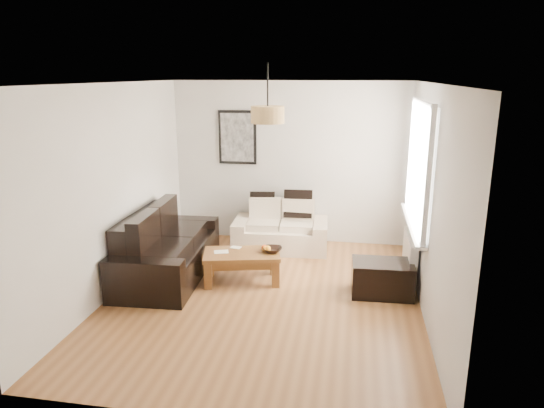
% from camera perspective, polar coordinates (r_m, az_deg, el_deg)
% --- Properties ---
extents(floor, '(4.50, 4.50, 0.00)m').
position_cam_1_polar(floor, '(6.16, -0.97, -10.92)').
color(floor, brown).
rests_on(floor, ground).
extents(ceiling, '(3.80, 4.50, 0.00)m').
position_cam_1_polar(ceiling, '(5.54, -1.09, 14.02)').
color(ceiling, white).
rests_on(ceiling, floor).
extents(wall_back, '(3.80, 0.04, 2.60)m').
position_cam_1_polar(wall_back, '(7.89, 2.06, 4.84)').
color(wall_back, silver).
rests_on(wall_back, floor).
extents(wall_front, '(3.80, 0.04, 2.60)m').
position_cam_1_polar(wall_front, '(3.64, -7.76, -7.76)').
color(wall_front, silver).
rests_on(wall_front, floor).
extents(wall_left, '(0.04, 4.50, 2.60)m').
position_cam_1_polar(wall_left, '(6.34, -18.14, 1.55)').
color(wall_left, silver).
rests_on(wall_left, floor).
extents(wall_right, '(0.04, 4.50, 2.60)m').
position_cam_1_polar(wall_right, '(5.68, 18.15, 0.02)').
color(wall_right, silver).
rests_on(wall_right, floor).
extents(window_bay, '(0.14, 1.90, 1.60)m').
position_cam_1_polar(window_bay, '(6.39, 17.05, 4.48)').
color(window_bay, white).
rests_on(window_bay, wall_right).
extents(radiator, '(0.10, 0.90, 0.52)m').
position_cam_1_polar(radiator, '(6.70, 15.91, -5.79)').
color(radiator, white).
rests_on(radiator, wall_right).
extents(poster, '(0.62, 0.04, 0.87)m').
position_cam_1_polar(poster, '(7.95, -4.08, 7.82)').
color(poster, black).
rests_on(poster, wall_back).
extents(pendant_shade, '(0.40, 0.40, 0.20)m').
position_cam_1_polar(pendant_shade, '(5.85, -0.51, 10.46)').
color(pendant_shade, tan).
rests_on(pendant_shade, ceiling).
extents(loveseat_cream, '(1.51, 0.88, 0.73)m').
position_cam_1_polar(loveseat_cream, '(7.67, 1.03, -2.66)').
color(loveseat_cream, beige).
rests_on(loveseat_cream, floor).
extents(sofa_leather, '(1.08, 2.06, 0.87)m').
position_cam_1_polar(sofa_leather, '(6.80, -12.20, -4.76)').
color(sofa_leather, black).
rests_on(sofa_leather, floor).
extents(coffee_table, '(1.10, 0.76, 0.41)m').
position_cam_1_polar(coffee_table, '(6.54, -3.55, -7.38)').
color(coffee_table, brown).
rests_on(coffee_table, floor).
extents(ottoman, '(0.77, 0.52, 0.43)m').
position_cam_1_polar(ottoman, '(6.31, 12.82, -8.52)').
color(ottoman, black).
rests_on(ottoman, floor).
extents(cushion_left, '(0.41, 0.17, 0.39)m').
position_cam_1_polar(cushion_left, '(7.80, -1.14, 0.02)').
color(cushion_left, black).
rests_on(cushion_left, loveseat_cream).
extents(cushion_right, '(0.46, 0.17, 0.45)m').
position_cam_1_polar(cushion_right, '(7.71, 3.08, 0.02)').
color(cushion_right, black).
rests_on(cushion_right, loveseat_cream).
extents(fruit_bowl, '(0.28, 0.28, 0.06)m').
position_cam_1_polar(fruit_bowl, '(6.47, 0.06, -5.39)').
color(fruit_bowl, black).
rests_on(fruit_bowl, coffee_table).
extents(orange_a, '(0.09, 0.09, 0.07)m').
position_cam_1_polar(orange_a, '(6.47, -0.80, -5.30)').
color(orange_a, orange).
rests_on(orange_a, fruit_bowl).
extents(orange_b, '(0.09, 0.09, 0.09)m').
position_cam_1_polar(orange_b, '(6.47, -0.52, -5.29)').
color(orange_b, orange).
rests_on(orange_b, fruit_bowl).
extents(orange_c, '(0.08, 0.08, 0.08)m').
position_cam_1_polar(orange_c, '(6.52, -0.90, -5.15)').
color(orange_c, '#DD4612').
rests_on(orange_c, fruit_bowl).
extents(papers, '(0.22, 0.18, 0.01)m').
position_cam_1_polar(papers, '(6.51, -5.99, -5.61)').
color(papers, white).
rests_on(papers, coffee_table).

